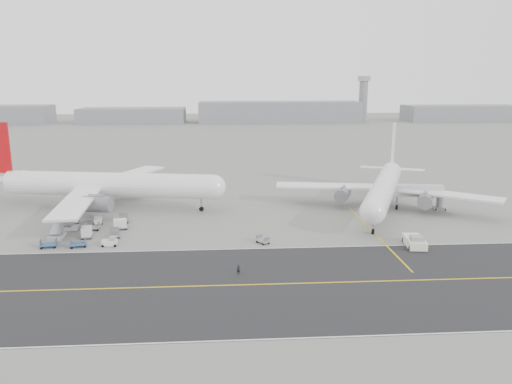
{
  "coord_description": "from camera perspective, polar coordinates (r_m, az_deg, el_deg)",
  "views": [
    {
      "loc": [
        0.73,
        -86.03,
        29.47
      ],
      "look_at": [
        7.3,
        12.0,
        7.08
      ],
      "focal_mm": 35.0,
      "sensor_mm": 36.0,
      "label": 1
    }
  ],
  "objects": [
    {
      "name": "airliner_b",
      "position": [
        118.35,
        14.44,
        0.56
      ],
      "size": [
        47.86,
        48.93,
        17.83
      ],
      "rotation": [
        0.0,
        0.0,
        -0.4
      ],
      "color": "white",
      "rests_on": "ground"
    },
    {
      "name": "taxiway",
      "position": [
        74.27,
        -0.21,
        -10.53
      ],
      "size": [
        220.0,
        59.0,
        0.03
      ],
      "color": "#262628",
      "rests_on": "ground"
    },
    {
      "name": "stray_dolly",
      "position": [
        91.85,
        0.77,
        -5.88
      ],
      "size": [
        2.56,
        2.81,
        1.47
      ],
      "primitive_type": null,
      "rotation": [
        0.0,
        0.0,
        0.6
      ],
      "color": "silver",
      "rests_on": "ground"
    },
    {
      "name": "ground_crew_a",
      "position": [
        77.64,
        -2.01,
        -8.86
      ],
      "size": [
        0.63,
        0.47,
        1.56
      ],
      "primitive_type": "imported",
      "rotation": [
        0.0,
        0.0,
        -0.18
      ],
      "color": "black",
      "rests_on": "ground"
    },
    {
      "name": "pushback_tug",
      "position": [
        94.15,
        17.69,
        -5.41
      ],
      "size": [
        3.77,
        8.47,
        2.39
      ],
      "rotation": [
        0.0,
        0.0,
        -0.12
      ],
      "color": "white",
      "rests_on": "ground"
    },
    {
      "name": "horizon_buildings",
      "position": [
        348.51,
        1.01,
        7.98
      ],
      "size": [
        520.0,
        28.0,
        28.0
      ],
      "primitive_type": null,
      "color": "gray",
      "rests_on": "ground"
    },
    {
      "name": "jet_bridge",
      "position": [
        119.88,
        17.3,
        0.03
      ],
      "size": [
        15.76,
        4.94,
        5.88
      ],
      "rotation": [
        0.0,
        0.0,
        -0.14
      ],
      "color": "gray",
      "rests_on": "ground"
    },
    {
      "name": "control_tower",
      "position": [
        365.03,
        12.16,
        10.48
      ],
      "size": [
        7.0,
        7.0,
        31.25
      ],
      "color": "gray",
      "rests_on": "ground"
    },
    {
      "name": "gse_cluster",
      "position": [
        102.4,
        -18.44,
        -4.57
      ],
      "size": [
        21.16,
        25.04,
        2.19
      ],
      "primitive_type": null,
      "rotation": [
        0.0,
        0.0,
        0.11
      ],
      "color": "#A2A2A8",
      "rests_on": "ground"
    },
    {
      "name": "airliner_a",
      "position": [
        119.89,
        -17.02,
        0.83
      ],
      "size": [
        56.9,
        55.83,
        19.77
      ],
      "rotation": [
        0.0,
        0.0,
        1.4
      ],
      "color": "white",
      "rests_on": "ground"
    },
    {
      "name": "ground",
      "position": [
        90.94,
        -4.11,
        -6.11
      ],
      "size": [
        700.0,
        700.0,
        0.0
      ],
      "primitive_type": "plane",
      "color": "gray",
      "rests_on": "ground"
    }
  ]
}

